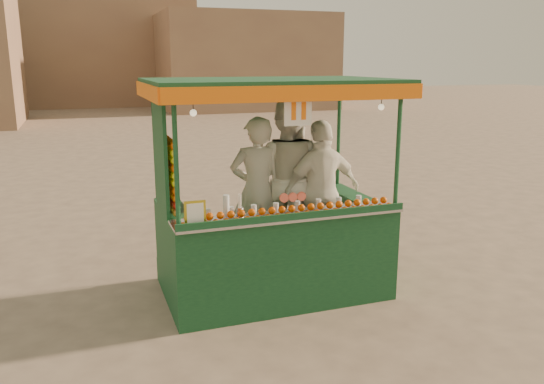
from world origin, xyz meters
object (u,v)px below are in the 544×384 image
object	(u,v)px
juice_cart	(269,228)
vendor_left	(257,190)
vendor_right	(322,191)
vendor_middle	(287,178)

from	to	relation	value
juice_cart	vendor_left	xyz separation A→B (m)	(-0.02, 0.34, 0.35)
vendor_left	vendor_right	world-z (taller)	vendor_left
juice_cart	vendor_middle	size ratio (longest dim) A/B	1.38
vendor_left	vendor_right	xyz separation A→B (m)	(0.70, -0.21, -0.02)
juice_cart	vendor_right	world-z (taller)	juice_cart
juice_cart	vendor_right	size ratio (longest dim) A/B	1.59
vendor_left	vendor_right	distance (m)	0.73
juice_cart	vendor_right	bearing A→B (deg)	11.17
juice_cart	vendor_middle	world-z (taller)	juice_cart
juice_cart	vendor_left	distance (m)	0.49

